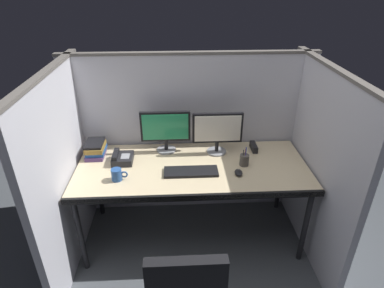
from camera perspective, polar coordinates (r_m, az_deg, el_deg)
name	(u,v)px	position (r m, az deg, el deg)	size (l,w,h in m)	color
ground_plane	(194,258)	(2.91, 0.39, -19.57)	(8.00, 8.00, 0.00)	#4C5156
cubicle_partition_rear	(190,136)	(3.03, -0.40, 1.37)	(2.21, 0.06, 1.57)	silver
cubicle_partition_left	(65,171)	(2.69, -21.53, -4.49)	(0.06, 1.41, 1.57)	silver
cubicle_partition_right	(316,164)	(2.78, 21.13, -3.31)	(0.06, 1.41, 1.57)	silver
desk	(192,172)	(2.68, 0.07, -4.96)	(1.90, 0.80, 0.74)	beige
monitor_left	(165,129)	(2.80, -4.71, 2.69)	(0.43, 0.17, 0.37)	gray
monitor_right	(217,130)	(2.77, 4.52, 2.42)	(0.43, 0.17, 0.37)	gray
keyboard_main	(191,172)	(2.57, -0.17, -4.91)	(0.43, 0.15, 0.02)	black
computer_mouse	(239,173)	(2.58, 8.24, -5.02)	(0.06, 0.10, 0.04)	black
book_stack	(96,149)	(2.90, -16.68, -0.88)	(0.16, 0.23, 0.13)	#4C3366
red_stapler	(254,147)	(2.94, 10.85, -0.53)	(0.04, 0.15, 0.06)	black
coffee_mug	(117,175)	(2.54, -13.12, -5.29)	(0.13, 0.08, 0.09)	#264C8C
desk_phone	(122,158)	(2.77, -12.27, -2.47)	(0.17, 0.19, 0.09)	black
pen_cup	(244,160)	(2.69, 9.23, -2.80)	(0.08, 0.08, 0.17)	#4C4742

